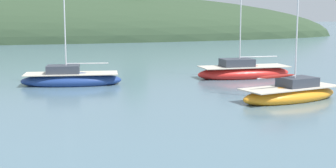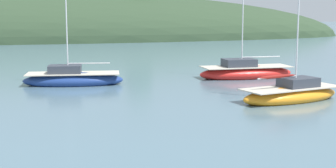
{
  "view_description": "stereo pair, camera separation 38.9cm",
  "coord_description": "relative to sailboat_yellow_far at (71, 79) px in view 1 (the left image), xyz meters",
  "views": [
    {
      "loc": [
        -5.73,
        -6.88,
        5.38
      ],
      "look_at": [
        0.0,
        20.0,
        1.2
      ],
      "focal_mm": 52.26,
      "sensor_mm": 36.0,
      "label": 1
    },
    {
      "loc": [
        -5.34,
        -6.96,
        5.38
      ],
      "look_at": [
        0.0,
        20.0,
        1.2
      ],
      "focal_mm": 52.26,
      "sensor_mm": 36.0,
      "label": 2
    }
  ],
  "objects": [
    {
      "name": "sailboat_yellow_far",
      "position": [
        0.0,
        0.0,
        0.0
      ],
      "size": [
        7.36,
        3.0,
        8.92
      ],
      "color": "navy",
      "rests_on": "ground"
    },
    {
      "name": "sailboat_cream_ketch",
      "position": [
        12.78,
        -8.99,
        -0.01
      ],
      "size": [
        7.2,
        4.19,
        8.61
      ],
      "color": "orange",
      "rests_on": "ground"
    },
    {
      "name": "sailboat_black_sloop",
      "position": [
        13.57,
        1.04,
        0.03
      ],
      "size": [
        7.88,
        3.02,
        10.93
      ],
      "color": "red",
      "rests_on": "ground"
    }
  ]
}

